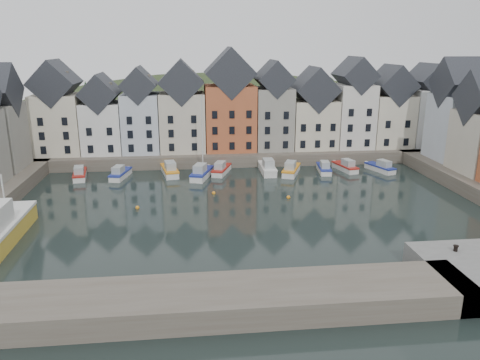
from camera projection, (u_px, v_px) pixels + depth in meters
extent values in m
plane|color=black|center=(249.00, 213.00, 58.12)|extent=(260.00, 260.00, 0.00)
cube|color=#534B40|center=(229.00, 152.00, 86.47)|extent=(90.00, 16.00, 2.00)
cube|color=#534B40|center=(157.00, 304.00, 35.80)|extent=(50.00, 6.00, 2.00)
ellipsoid|color=#27351A|center=(220.00, 203.00, 116.60)|extent=(153.60, 70.40, 64.00)
sphere|color=black|center=(157.00, 98.00, 102.84)|extent=(5.77, 5.77, 5.77)
sphere|color=black|center=(317.00, 94.00, 116.42)|extent=(5.27, 5.27, 5.27)
sphere|color=black|center=(353.00, 98.00, 110.96)|extent=(5.07, 5.07, 5.07)
sphere|color=black|center=(280.00, 99.00, 110.10)|extent=(5.01, 5.01, 5.01)
sphere|color=black|center=(54.00, 106.00, 106.38)|extent=(3.94, 3.94, 3.94)
sphere|color=black|center=(331.00, 95.00, 116.33)|extent=(5.21, 5.21, 5.21)
sphere|color=black|center=(227.00, 95.00, 111.97)|extent=(5.45, 5.45, 5.45)
sphere|color=black|center=(387.00, 103.00, 106.16)|extent=(4.49, 4.49, 4.49)
cube|color=beige|center=(60.00, 124.00, 79.83)|extent=(7.67, 8.00, 10.07)
cube|color=#202228|center=(55.00, 83.00, 77.89)|extent=(7.67, 8.16, 7.67)
cube|color=silver|center=(103.00, 127.00, 80.80)|extent=(6.56, 8.00, 8.61)
cube|color=#202228|center=(101.00, 93.00, 79.14)|extent=(6.56, 8.16, 6.56)
cube|color=silver|center=(142.00, 123.00, 81.28)|extent=(6.20, 8.00, 10.02)
cube|color=#202228|center=(139.00, 85.00, 79.45)|extent=(6.20, 8.16, 6.20)
cube|color=beige|center=(183.00, 122.00, 82.01)|extent=(7.70, 8.00, 10.08)
cube|color=#202228|center=(181.00, 82.00, 80.07)|extent=(7.70, 8.16, 7.70)
cube|color=#B05632|center=(230.00, 118.00, 82.71)|extent=(8.69, 8.00, 11.28)
cube|color=#202228|center=(230.00, 73.00, 80.54)|extent=(8.69, 8.16, 8.69)
cube|color=gray|center=(273.00, 118.00, 83.59)|extent=(6.43, 8.00, 10.78)
cube|color=#202228|center=(273.00, 79.00, 81.64)|extent=(6.43, 8.16, 6.43)
cube|color=beige|center=(312.00, 124.00, 84.66)|extent=(7.88, 8.00, 8.56)
cube|color=#202228|center=(314.00, 89.00, 82.92)|extent=(7.88, 8.16, 7.88)
cube|color=silver|center=(352.00, 116.00, 85.05)|extent=(6.50, 8.00, 11.27)
cube|color=#202228|center=(355.00, 75.00, 83.02)|extent=(6.50, 8.16, 6.50)
cube|color=beige|center=(389.00, 120.00, 86.05)|extent=(7.23, 8.00, 9.32)
cube|color=#202228|center=(392.00, 85.00, 84.25)|extent=(7.23, 8.16, 7.23)
cube|color=silver|center=(424.00, 117.00, 86.63)|extent=(6.18, 8.00, 10.32)
cube|color=#202228|center=(428.00, 80.00, 84.76)|extent=(6.18, 8.16, 6.18)
cube|color=silver|center=(458.00, 128.00, 75.39)|extent=(7.47, 8.00, 10.38)
cube|color=#202228|center=(464.00, 83.00, 73.38)|extent=(7.62, 8.00, 8.00)
sphere|color=orange|center=(214.00, 193.00, 65.30)|extent=(0.50, 0.50, 0.50)
sphere|color=orange|center=(288.00, 197.00, 63.48)|extent=(0.50, 0.50, 0.50)
sphere|color=orange|center=(137.00, 208.00, 59.48)|extent=(0.50, 0.50, 0.50)
cube|color=silver|center=(80.00, 176.00, 73.05)|extent=(2.63, 6.05, 1.07)
cube|color=#A21E17|center=(80.00, 172.00, 72.88)|extent=(2.75, 6.18, 0.24)
cube|color=#9AA1A2|center=(79.00, 170.00, 71.90)|extent=(1.71, 2.52, 1.17)
cube|color=silver|center=(121.00, 175.00, 73.34)|extent=(2.96, 6.06, 1.07)
cube|color=navy|center=(121.00, 172.00, 73.17)|extent=(3.08, 6.19, 0.24)
cube|color=#9AA1A2|center=(118.00, 170.00, 72.18)|extent=(1.83, 2.56, 1.16)
cube|color=silver|center=(170.00, 172.00, 75.09)|extent=(3.14, 6.83, 1.21)
cube|color=orange|center=(169.00, 168.00, 74.91)|extent=(3.28, 6.98, 0.27)
cube|color=#9AA1A2|center=(170.00, 166.00, 73.82)|extent=(1.99, 2.87, 1.32)
cube|color=silver|center=(202.00, 175.00, 73.34)|extent=(3.92, 6.95, 1.22)
cube|color=navy|center=(202.00, 171.00, 73.16)|extent=(4.07, 7.11, 0.28)
cube|color=#9AA1A2|center=(200.00, 169.00, 72.03)|extent=(2.29, 3.01, 1.33)
cylinder|color=silver|center=(202.00, 135.00, 72.22)|extent=(0.16, 0.16, 12.21)
cube|color=silver|center=(222.00, 171.00, 75.81)|extent=(3.59, 6.12, 1.08)
cube|color=#A21E17|center=(222.00, 168.00, 75.65)|extent=(3.72, 6.26, 0.24)
cube|color=#9AA1A2|center=(220.00, 166.00, 74.66)|extent=(2.06, 2.67, 1.17)
cube|color=silver|center=(267.00, 170.00, 76.26)|extent=(2.11, 6.88, 1.26)
cube|color=silver|center=(267.00, 166.00, 76.07)|extent=(2.22, 7.02, 0.29)
cube|color=#9AA1A2|center=(268.00, 163.00, 74.90)|extent=(1.62, 2.76, 1.37)
cube|color=silver|center=(291.00, 172.00, 75.44)|extent=(4.17, 6.65, 1.17)
cube|color=orange|center=(291.00, 168.00, 75.26)|extent=(4.31, 6.81, 0.27)
cube|color=#9AA1A2|center=(290.00, 165.00, 74.20)|extent=(2.34, 2.93, 1.28)
cube|color=silver|center=(324.00, 170.00, 76.57)|extent=(2.37, 5.74, 1.02)
cube|color=navy|center=(324.00, 167.00, 76.41)|extent=(2.48, 5.87, 0.23)
cube|color=#9AA1A2|center=(325.00, 165.00, 75.45)|extent=(1.58, 2.38, 1.12)
cube|color=silver|center=(345.00, 168.00, 77.56)|extent=(2.98, 5.92, 1.04)
cube|color=#A21E17|center=(345.00, 165.00, 77.41)|extent=(3.10, 6.05, 0.24)
cube|color=#9AA1A2|center=(348.00, 163.00, 76.48)|extent=(1.82, 2.52, 1.14)
cube|color=silver|center=(380.00, 169.00, 77.10)|extent=(3.51, 5.87, 1.03)
cube|color=navy|center=(380.00, 166.00, 76.94)|extent=(3.64, 6.01, 0.23)
cube|color=#9AA1A2|center=(384.00, 164.00, 76.06)|extent=(2.00, 2.57, 1.13)
cube|color=gold|center=(1.00, 234.00, 49.59)|extent=(3.75, 13.53, 2.25)
cylinder|color=silver|center=(4.00, 194.00, 50.70)|extent=(0.18, 0.18, 4.50)
cylinder|color=black|center=(456.00, 249.00, 42.59)|extent=(0.36, 0.36, 0.50)
cylinder|color=black|center=(456.00, 246.00, 42.51)|extent=(0.48, 0.48, 0.08)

